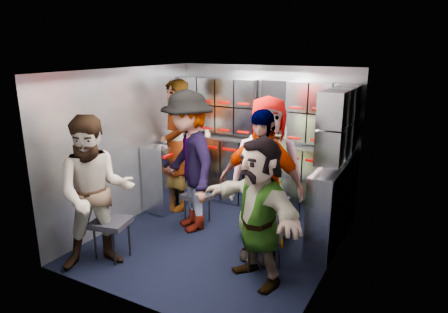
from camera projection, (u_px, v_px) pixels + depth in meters
The scene contains 29 objects.
floor at pixel (217, 240), 5.06m from camera, with size 3.00×3.00×0.00m, color black.
wall_back at pixel (266, 136), 6.04m from camera, with size 2.80×0.04×2.10m, color gray.
wall_left at pixel (127, 146), 5.42m from camera, with size 0.04×3.00×2.10m, color gray.
wall_right at pixel (334, 178), 4.13m from camera, with size 0.04×3.00×2.10m, color gray.
ceiling at pixel (216, 71), 4.49m from camera, with size 2.80×3.00×0.02m, color silver.
cart_bank_back at pixel (259, 175), 6.02m from camera, with size 2.68×0.38×0.99m, color #9FA3AF.
cart_bank_left at pixel (166, 176), 5.94m from camera, with size 0.38×0.76×0.99m, color #9FA3AF.
counter at pixel (260, 141), 5.88m from camera, with size 2.68×0.42×0.03m, color #B9BCC1.
locker_bank_back at pixel (262, 108), 5.80m from camera, with size 2.68×0.28×0.82m, color #9FA3AF.
locker_bank_right at pixel (339, 124), 4.67m from camera, with size 0.28×1.00×0.82m, color #9FA3AF.
right_cabinet at pixel (331, 205), 4.85m from camera, with size 0.28×1.20×1.00m, color #9FA3AF.
coffee_niche at pixel (275, 110), 5.77m from camera, with size 0.46×0.16×0.84m, color black, non-canonical shape.
red_latch_strip at pixel (254, 153), 5.74m from camera, with size 2.60×0.02×0.03m, color #9F0300.
jump_seat_near_left at pixel (111, 224), 4.53m from camera, with size 0.47×0.45×0.47m.
jump_seat_mid_left at pixel (197, 198), 5.45m from camera, with size 0.43×0.42×0.41m.
jump_seat_center at pixel (271, 203), 5.12m from camera, with size 0.43×0.41×0.47m.
jump_seat_mid_right at pixel (265, 222), 4.70m from camera, with size 0.41×0.40×0.41m.
jump_seat_near_right at pixel (265, 239), 4.26m from camera, with size 0.44×0.42×0.42m.
attendant_standing at pixel (176, 146), 5.83m from camera, with size 0.70×0.46×1.91m, color black.
attendant_arc_a at pixel (96, 193), 4.26m from camera, with size 0.82×0.64×1.70m, color black.
attendant_arc_b at pixel (189, 162), 5.15m from camera, with size 1.19×0.69×1.85m, color black.
attendant_arc_c at pixel (267, 171), 4.84m from camera, with size 0.89×0.58×1.81m, color black.
attendant_arc_d at pixel (260, 186), 4.42m from camera, with size 1.02×0.42×1.73m, color black.
attendant_arc_e at pixel (259, 211), 4.00m from camera, with size 1.43×0.45×1.54m, color black.
bottle_left at pixel (199, 126), 6.26m from camera, with size 0.06×0.06×0.25m, color white.
bottle_mid at pixel (270, 133), 5.72m from camera, with size 0.07×0.07×0.27m, color white.
bottle_right at pixel (286, 135), 5.60m from camera, with size 0.07×0.07×0.25m, color white.
cup_left at pixel (208, 132), 6.21m from camera, with size 0.09×0.09×0.09m, color beige.
cup_right at pixel (346, 148), 5.23m from camera, with size 0.08×0.08×0.09m, color beige.
Camera 1 is at (2.27, -3.99, 2.37)m, focal length 32.00 mm.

